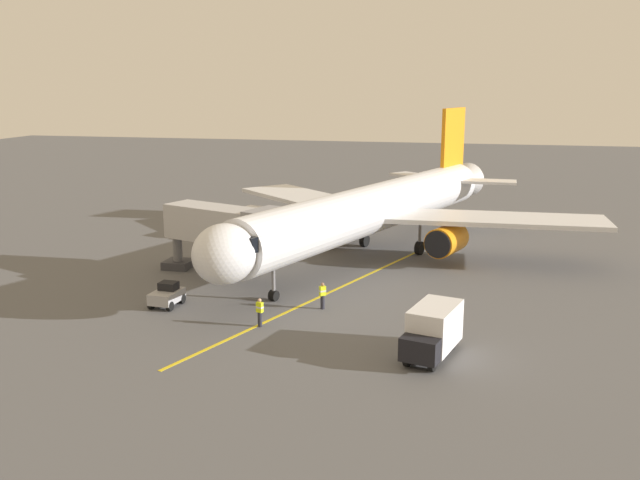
{
  "coord_description": "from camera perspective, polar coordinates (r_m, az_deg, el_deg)",
  "views": [
    {
      "loc": [
        -7.83,
        55.45,
        13.84
      ],
      "look_at": [
        2.8,
        9.14,
        3.0
      ],
      "focal_mm": 38.76,
      "sensor_mm": 36.0,
      "label": 1
    }
  ],
  "objects": [
    {
      "name": "airplane",
      "position": [
        55.52,
        4.69,
        2.6
      ],
      "size": [
        32.65,
        38.93,
        11.5
      ],
      "color": "silver",
      "rests_on": "ground"
    },
    {
      "name": "jet_bridge",
      "position": [
        49.38,
        -7.14,
        0.97
      ],
      "size": [
        11.31,
        6.32,
        5.4
      ],
      "color": "#B7B7BC",
      "rests_on": "ground"
    },
    {
      "name": "ground_crew_marshaller",
      "position": [
        43.22,
        0.21,
        -4.59
      ],
      "size": [
        0.47,
        0.45,
        1.71
      ],
      "color": "#23232D",
      "rests_on": "ground"
    },
    {
      "name": "apron_lead_in_line",
      "position": [
        50.4,
        3.46,
        -3.11
      ],
      "size": [
        14.09,
        37.6,
        0.01
      ],
      "primitive_type": "cube",
      "rotation": [
        0.0,
        0.0,
        -0.35
      ],
      "color": "yellow",
      "rests_on": "ground"
    },
    {
      "name": "ground_plane",
      "position": [
        57.69,
        4.75,
        -1.08
      ],
      "size": [
        220.0,
        220.0,
        0.0
      ],
      "primitive_type": "plane",
      "color": "#565659"
    },
    {
      "name": "box_truck_near_nose",
      "position": [
        63.28,
        -6.19,
        1.42
      ],
      "size": [
        3.23,
        4.97,
        2.62
      ],
      "color": "#2D3899",
      "rests_on": "ground"
    },
    {
      "name": "box_truck_starboard_side",
      "position": [
        36.25,
        9.24,
        -7.42
      ],
      "size": [
        3.04,
        4.94,
        2.62
      ],
      "color": "black",
      "rests_on": "ground"
    },
    {
      "name": "tug_portside",
      "position": [
        44.92,
        -12.52,
        -4.47
      ],
      "size": [
        1.69,
        2.39,
        1.5
      ],
      "color": "#9E9EA3",
      "rests_on": "ground"
    },
    {
      "name": "ground_crew_wing_walker",
      "position": [
        40.32,
        -5.0,
        -5.94
      ],
      "size": [
        0.46,
        0.37,
        1.71
      ],
      "color": "#23232D",
      "rests_on": "ground"
    }
  ]
}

